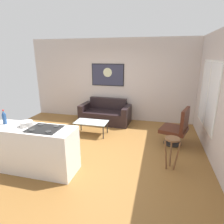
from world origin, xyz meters
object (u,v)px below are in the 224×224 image
bar_stool (172,146)px  wall_painting (108,75)px  coffee_table (91,123)px  couch (106,114)px  armchair (177,128)px  soda_bottle (4,118)px  mixing_bowl (26,124)px

bar_stool → wall_painting: bearing=126.3°
coffee_table → couch: bearing=84.8°
armchair → coffee_table: bearing=177.6°
soda_bottle → wall_painting: size_ratio=0.26×
armchair → wall_painting: 3.06m
armchair → bar_stool: bearing=-99.4°
soda_bottle → armchair: bearing=27.4°
couch → soda_bottle: 3.38m
coffee_table → armchair: 2.37m
couch → coffee_table: 1.15m
mixing_bowl → couch: bearing=76.6°
coffee_table → armchair: bearing=-2.4°
armchair → soda_bottle: bearing=-152.6°
coffee_table → mixing_bowl: size_ratio=3.73×
bar_stool → mixing_bowl: 2.91m
mixing_bowl → wall_painting: wall_painting is taller
armchair → mixing_bowl: (-2.99, -1.82, 0.49)m
soda_bottle → couch: bearing=67.9°
couch → mixing_bowl: 3.22m
soda_bottle → mixing_bowl: soda_bottle is taller
couch → armchair: (2.26, -1.24, 0.19)m
bar_stool → soda_bottle: (-3.30, -0.64, 0.54)m
couch → mixing_bowl: mixing_bowl is taller
mixing_bowl → wall_painting: bearing=78.8°
couch → bar_stool: bearing=-49.4°
mixing_bowl → wall_painting: size_ratio=0.22×
soda_bottle → wall_painting: (1.20, 3.50, 0.54)m
couch → wall_painting: 1.38m
soda_bottle → mixing_bowl: (0.51, -0.01, -0.09)m
coffee_table → soda_bottle: soda_bottle is taller
couch → armchair: size_ratio=1.74×
bar_stool → soda_bottle: 3.41m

